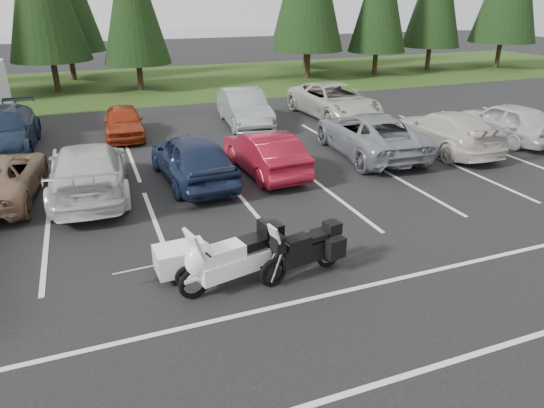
{
  "coord_description": "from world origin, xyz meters",
  "views": [
    {
      "loc": [
        -3.5,
        -10.88,
        5.65
      ],
      "look_at": [
        0.5,
        -0.5,
        0.83
      ],
      "focal_mm": 32.0,
      "sensor_mm": 36.0,
      "label": 1
    }
  ],
  "objects_px": {
    "car_near_5": "(265,152)",
    "car_far_3": "(244,108)",
    "car_near_7": "(444,131)",
    "car_far_4": "(334,101)",
    "car_near_3": "(88,170)",
    "car_near_8": "(506,121)",
    "car_near_4": "(192,158)",
    "car_near_6": "(369,134)",
    "adventure_motorcycle": "(302,247)",
    "cargo_trailer": "(181,261)",
    "touring_motorcycle": "(233,253)",
    "car_far_1": "(3,131)",
    "car_far_2": "(123,122)"
  },
  "relations": [
    {
      "from": "car_near_5",
      "to": "car_far_3",
      "type": "xyz_separation_m",
      "value": [
        1.4,
        6.5,
        0.1
      ]
    },
    {
      "from": "car_near_7",
      "to": "car_far_3",
      "type": "relative_size",
      "value": 1.05
    },
    {
      "from": "car_near_5",
      "to": "car_far_4",
      "type": "xyz_separation_m",
      "value": [
        6.07,
        6.5,
        0.1
      ]
    },
    {
      "from": "car_near_3",
      "to": "car_near_8",
      "type": "distance_m",
      "value": 16.44
    },
    {
      "from": "car_far_3",
      "to": "car_far_4",
      "type": "relative_size",
      "value": 0.84
    },
    {
      "from": "car_near_4",
      "to": "car_near_6",
      "type": "relative_size",
      "value": 0.84
    },
    {
      "from": "car_near_4",
      "to": "adventure_motorcycle",
      "type": "height_order",
      "value": "car_near_4"
    },
    {
      "from": "car_near_7",
      "to": "cargo_trailer",
      "type": "relative_size",
      "value": 3.32
    },
    {
      "from": "car_near_6",
      "to": "touring_motorcycle",
      "type": "relative_size",
      "value": 2.1
    },
    {
      "from": "car_near_5",
      "to": "car_far_3",
      "type": "distance_m",
      "value": 6.65
    },
    {
      "from": "touring_motorcycle",
      "to": "adventure_motorcycle",
      "type": "xyz_separation_m",
      "value": [
        1.48,
        -0.22,
        -0.04
      ]
    },
    {
      "from": "touring_motorcycle",
      "to": "cargo_trailer",
      "type": "relative_size",
      "value": 1.73
    },
    {
      "from": "car_near_8",
      "to": "cargo_trailer",
      "type": "relative_size",
      "value": 2.97
    },
    {
      "from": "touring_motorcycle",
      "to": "car_far_1",
      "type": "bearing_deg",
      "value": 101.17
    },
    {
      "from": "car_far_1",
      "to": "car_near_8",
      "type": "bearing_deg",
      "value": -14.26
    },
    {
      "from": "car_near_7",
      "to": "cargo_trailer",
      "type": "xyz_separation_m",
      "value": [
        -11.48,
        -5.62,
        -0.4
      ]
    },
    {
      "from": "car_near_3",
      "to": "car_near_8",
      "type": "xyz_separation_m",
      "value": [
        16.43,
        0.17,
        0.0
      ]
    },
    {
      "from": "car_near_3",
      "to": "cargo_trailer",
      "type": "bearing_deg",
      "value": 109.0
    },
    {
      "from": "car_near_8",
      "to": "adventure_motorcycle",
      "type": "height_order",
      "value": "car_near_8"
    },
    {
      "from": "car_near_5",
      "to": "car_near_6",
      "type": "relative_size",
      "value": 0.77
    },
    {
      "from": "car_far_3",
      "to": "car_far_4",
      "type": "xyz_separation_m",
      "value": [
        4.66,
        -0.01,
        0.0
      ]
    },
    {
      "from": "car_near_4",
      "to": "car_far_1",
      "type": "bearing_deg",
      "value": -47.8
    },
    {
      "from": "car_near_4",
      "to": "adventure_motorcycle",
      "type": "bearing_deg",
      "value": 94.05
    },
    {
      "from": "car_far_4",
      "to": "car_near_3",
      "type": "bearing_deg",
      "value": -153.97
    },
    {
      "from": "car_far_1",
      "to": "touring_motorcycle",
      "type": "bearing_deg",
      "value": -63.58
    },
    {
      "from": "car_near_8",
      "to": "touring_motorcycle",
      "type": "distance_m",
      "value": 15.31
    },
    {
      "from": "car_near_3",
      "to": "car_near_4",
      "type": "relative_size",
      "value": 1.14
    },
    {
      "from": "car_far_3",
      "to": "adventure_motorcycle",
      "type": "distance_m",
      "value": 13.4
    },
    {
      "from": "car_near_3",
      "to": "car_near_8",
      "type": "relative_size",
      "value": 1.17
    },
    {
      "from": "car_near_6",
      "to": "car_near_5",
      "type": "bearing_deg",
      "value": 12.81
    },
    {
      "from": "car_near_5",
      "to": "car_far_3",
      "type": "bearing_deg",
      "value": -105.06
    },
    {
      "from": "car_far_1",
      "to": "car_far_4",
      "type": "relative_size",
      "value": 0.96
    },
    {
      "from": "car_near_6",
      "to": "car_near_4",
      "type": "bearing_deg",
      "value": 9.81
    },
    {
      "from": "car_far_1",
      "to": "cargo_trailer",
      "type": "bearing_deg",
      "value": -66.24
    },
    {
      "from": "adventure_motorcycle",
      "to": "car_near_7",
      "type": "bearing_deg",
      "value": 24.82
    },
    {
      "from": "touring_motorcycle",
      "to": "cargo_trailer",
      "type": "distance_m",
      "value": 1.25
    },
    {
      "from": "touring_motorcycle",
      "to": "adventure_motorcycle",
      "type": "bearing_deg",
      "value": -21.62
    },
    {
      "from": "cargo_trailer",
      "to": "car_near_4",
      "type": "bearing_deg",
      "value": 71.89
    },
    {
      "from": "car_near_5",
      "to": "touring_motorcycle",
      "type": "xyz_separation_m",
      "value": [
        -3.04,
        -6.34,
        0.03
      ]
    },
    {
      "from": "car_near_3",
      "to": "car_near_6",
      "type": "height_order",
      "value": "car_near_6"
    },
    {
      "from": "car_far_1",
      "to": "car_far_3",
      "type": "bearing_deg",
      "value": 5.56
    },
    {
      "from": "car_far_2",
      "to": "adventure_motorcycle",
      "type": "distance_m",
      "value": 13.25
    },
    {
      "from": "car_near_3",
      "to": "car_far_3",
      "type": "distance_m",
      "value": 9.56
    },
    {
      "from": "car_near_6",
      "to": "car_far_1",
      "type": "distance_m",
      "value": 14.06
    },
    {
      "from": "car_near_7",
      "to": "car_far_1",
      "type": "bearing_deg",
      "value": -18.8
    },
    {
      "from": "car_near_6",
      "to": "adventure_motorcycle",
      "type": "distance_m",
      "value": 9.35
    },
    {
      "from": "car_near_5",
      "to": "car_near_8",
      "type": "height_order",
      "value": "car_near_8"
    },
    {
      "from": "car_far_2",
      "to": "touring_motorcycle",
      "type": "xyz_separation_m",
      "value": [
        1.0,
        -12.8,
        0.09
      ]
    },
    {
      "from": "car_near_7",
      "to": "car_far_4",
      "type": "xyz_separation_m",
      "value": [
        -1.41,
        6.5,
        0.06
      ]
    },
    {
      "from": "car_near_6",
      "to": "car_far_3",
      "type": "xyz_separation_m",
      "value": [
        -3.05,
        5.9,
        0.02
      ]
    }
  ]
}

